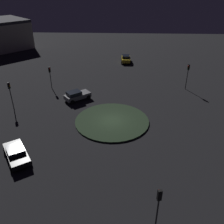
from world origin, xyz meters
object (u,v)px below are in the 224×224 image
traffic_light_west (10,91)px  traffic_light_northwest (50,73)px  traffic_light_northeast (188,72)px  car_grey (77,95)px  car_yellow (126,59)px  traffic_light_south (158,203)px  car_black (16,153)px

traffic_light_west → traffic_light_northwest: traffic_light_west is taller
traffic_light_northeast → car_grey: bearing=-27.0°
car_grey → traffic_light_west: (-8.72, -3.31, 2.12)m
car_yellow → traffic_light_south: traffic_light_south is taller
car_black → traffic_light_west: (-4.79, 10.83, 2.25)m
traffic_light_west → traffic_light_south: 26.21m
traffic_light_northwest → traffic_light_south: traffic_light_south is taller
car_black → traffic_light_northwest: bearing=-30.9°
car_black → traffic_light_northeast: size_ratio=1.09×
car_grey → traffic_light_south: size_ratio=0.95×
car_grey → traffic_light_northwest: 7.07m
traffic_light_west → traffic_light_south: bearing=-34.2°
car_grey → traffic_light_northeast: 18.76m
traffic_light_west → traffic_light_northwest: size_ratio=1.08×
traffic_light_northwest → traffic_light_south: bearing=-16.6°
car_yellow → traffic_light_west: bearing=-35.5°
car_grey → traffic_light_northeast: bearing=-23.2°
car_black → car_grey: size_ratio=1.13×
traffic_light_northwest → traffic_light_south: size_ratio=0.86×
traffic_light_south → car_grey: bearing=9.9°
car_yellow → traffic_light_south: bearing=2.7°
traffic_light_northeast → traffic_light_south: 28.27m
car_yellow → traffic_light_northeast: bearing=34.6°
traffic_light_northeast → traffic_light_northwest: (-23.10, -0.62, -0.38)m
traffic_light_northeast → traffic_light_west: size_ratio=1.06×
car_black → traffic_light_northeast: bearing=-83.5°
car_yellow → traffic_light_northwest: 20.19m
traffic_light_south → traffic_light_west: bearing=30.7°
traffic_light_northwest → car_grey: bearing=3.6°
traffic_light_northwest → car_black: bearing=-42.1°
car_grey → traffic_light_south: bearing=-105.2°
car_grey → traffic_light_northwest: traffic_light_northwest is taller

